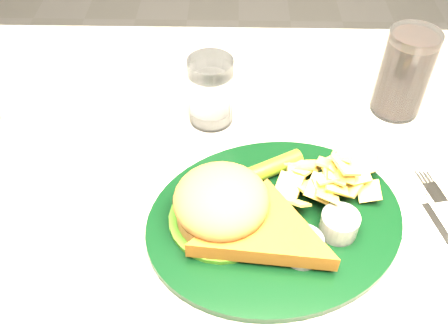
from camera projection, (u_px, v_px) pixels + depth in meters
The scene contains 6 objects.
table at pixel (242, 322), 0.92m from camera, with size 1.20×0.80×0.75m, color #A8A197, non-canonical shape.
dinner_plate at pixel (277, 203), 0.59m from camera, with size 0.32×0.26×0.07m, color black, non-canonical shape.
water_glass at pixel (211, 91), 0.71m from camera, with size 0.07×0.07×0.10m, color white.
cola_glass at pixel (405, 73), 0.72m from camera, with size 0.07×0.07×0.13m, color black.
fork_napkin at pixel (445, 233), 0.60m from camera, with size 0.11×0.15×0.01m, color white, non-canonical shape.
ramekin at pixel (13, 108), 0.75m from camera, with size 0.04×0.04×0.03m, color white.
Camera 1 is at (-0.02, -0.44, 1.24)m, focal length 40.00 mm.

